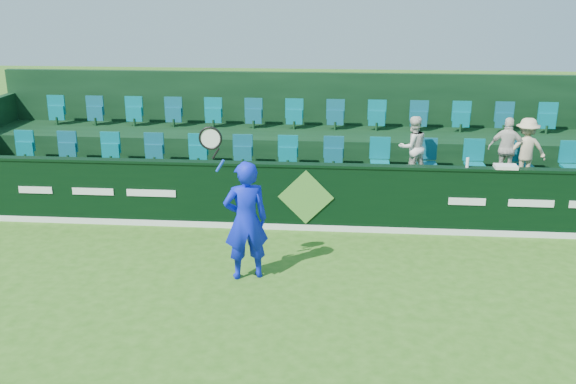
# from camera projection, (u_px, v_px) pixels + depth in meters

# --- Properties ---
(ground) EXTENTS (60.00, 60.00, 0.00)m
(ground) POSITION_uv_depth(u_px,v_px,m) (289.00, 330.00, 9.08)
(ground) COLOR #2E6317
(ground) RESTS_ON ground
(sponsor_hoarding) EXTENTS (16.00, 0.25, 1.35)m
(sponsor_hoarding) POSITION_uv_depth(u_px,v_px,m) (306.00, 197.00, 12.66)
(sponsor_hoarding) COLOR black
(sponsor_hoarding) RESTS_ON ground
(stand_tier_front) EXTENTS (16.00, 2.00, 0.80)m
(stand_tier_front) POSITION_uv_depth(u_px,v_px,m) (309.00, 193.00, 13.79)
(stand_tier_front) COLOR black
(stand_tier_front) RESTS_ON ground
(stand_tier_back) EXTENTS (16.00, 1.80, 1.30)m
(stand_tier_back) POSITION_uv_depth(u_px,v_px,m) (313.00, 159.00, 15.52)
(stand_tier_back) COLOR black
(stand_tier_back) RESTS_ON ground
(stand_rear) EXTENTS (16.00, 4.10, 2.60)m
(stand_rear) POSITION_uv_depth(u_px,v_px,m) (315.00, 132.00, 15.76)
(stand_rear) COLOR black
(stand_rear) RESTS_ON ground
(seat_row_front) EXTENTS (13.50, 0.50, 0.60)m
(seat_row_front) POSITION_uv_depth(u_px,v_px,m) (310.00, 157.00, 13.96)
(seat_row_front) COLOR #056B76
(seat_row_front) RESTS_ON stand_tier_front
(seat_row_back) EXTENTS (13.50, 0.50, 0.60)m
(seat_row_back) POSITION_uv_depth(u_px,v_px,m) (314.00, 118.00, 15.51)
(seat_row_back) COLOR #056B76
(seat_row_back) RESTS_ON stand_tier_back
(tennis_player) EXTENTS (1.20, 0.69, 2.65)m
(tennis_player) POSITION_uv_depth(u_px,v_px,m) (246.00, 220.00, 10.44)
(tennis_player) COLOR #0D1DE2
(tennis_player) RESTS_ON ground
(spectator_left) EXTENTS (0.78, 0.70, 1.30)m
(spectator_left) POSITION_uv_depth(u_px,v_px,m) (413.00, 147.00, 13.31)
(spectator_left) COLOR white
(spectator_left) RESTS_ON stand_tier_front
(spectator_middle) EXTENTS (0.83, 0.53, 1.31)m
(spectator_middle) POSITION_uv_depth(u_px,v_px,m) (507.00, 149.00, 13.16)
(spectator_middle) COLOR silver
(spectator_middle) RESTS_ON stand_tier_front
(spectator_right) EXTENTS (0.85, 0.50, 1.30)m
(spectator_right) POSITION_uv_depth(u_px,v_px,m) (526.00, 149.00, 13.13)
(spectator_right) COLOR beige
(spectator_right) RESTS_ON stand_tier_front
(towel) EXTENTS (0.42, 0.27, 0.06)m
(towel) POSITION_uv_depth(u_px,v_px,m) (506.00, 167.00, 12.14)
(towel) COLOR white
(towel) RESTS_ON sponsor_hoarding
(drinks_bottle) EXTENTS (0.06, 0.06, 0.19)m
(drinks_bottle) POSITION_uv_depth(u_px,v_px,m) (467.00, 163.00, 12.18)
(drinks_bottle) COLOR white
(drinks_bottle) RESTS_ON sponsor_hoarding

